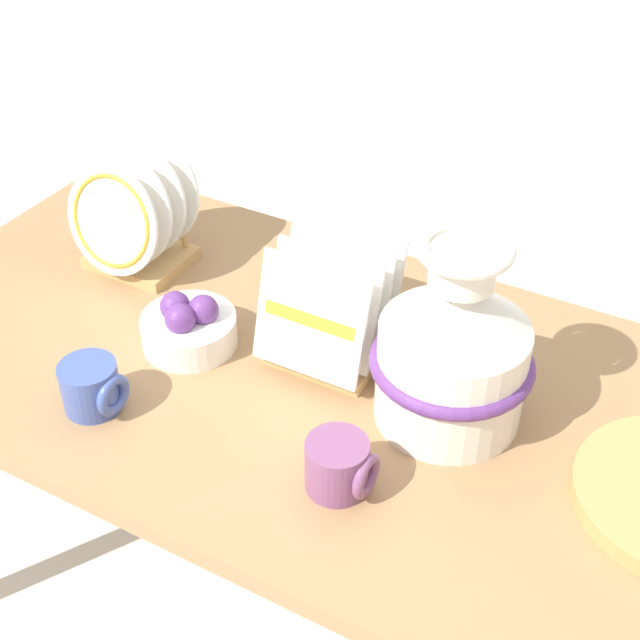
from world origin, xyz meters
name	(u,v)px	position (x,y,z in m)	size (l,w,h in m)	color
ground_plane	(320,636)	(0.00, 0.00, 0.00)	(14.00, 14.00, 0.00)	silver
display_table	(320,410)	(0.00, 0.00, 0.66)	(1.59, 0.78, 0.74)	#9E754C
ceramic_vase	(453,348)	(0.22, 0.01, 0.87)	(0.25, 0.25, 0.31)	white
dish_rack_round_plates	(133,223)	(-0.46, 0.11, 0.84)	(0.20, 0.19, 0.22)	tan
dish_rack_square_plates	(329,318)	(-0.01, 0.05, 0.82)	(0.19, 0.18, 0.21)	tan
mug_cobalt_glaze	(93,387)	(-0.27, -0.24, 0.78)	(0.10, 0.09, 0.08)	#42569E
mug_plum_glaze	(340,466)	(0.14, -0.20, 0.78)	(0.10, 0.09, 0.08)	#7A4770
fruit_bowl	(189,327)	(-0.23, -0.04, 0.78)	(0.16, 0.16, 0.10)	white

